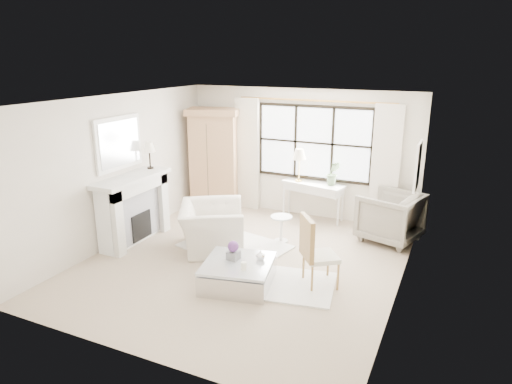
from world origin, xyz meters
TOP-DOWN VIEW (x-y plane):
  - floor at (0.00, 0.00)m, footprint 5.50×5.50m
  - ceiling at (0.00, 0.00)m, footprint 5.50×5.50m
  - wall_back at (0.00, 2.75)m, footprint 5.00×0.00m
  - wall_front at (0.00, -2.75)m, footprint 5.00×0.00m
  - wall_left at (-2.50, 0.00)m, footprint 0.00×5.50m
  - wall_right at (2.50, 0.00)m, footprint 0.00×5.50m
  - window_pane at (0.30, 2.73)m, footprint 2.40×0.02m
  - window_frame at (0.30, 2.72)m, footprint 2.50×0.04m
  - curtain_rod at (0.30, 2.67)m, footprint 3.30×0.04m
  - curtain_left at (-1.20, 2.65)m, footprint 0.55×0.10m
  - curtain_right at (1.80, 2.65)m, footprint 0.55×0.10m
  - fireplace at (-2.27, 0.00)m, footprint 0.58×1.66m
  - mirror_frame at (-2.47, 0.00)m, footprint 0.05×1.15m
  - mirror_glass at (-2.44, 0.00)m, footprint 0.02×1.00m
  - art_frame at (2.47, 1.70)m, footprint 0.04×0.62m
  - art_canvas at (2.45, 1.70)m, footprint 0.01×0.52m
  - mantel_lamp at (-2.27, 0.60)m, footprint 0.22×0.22m
  - armoire at (-1.88, 2.37)m, footprint 1.27×0.99m
  - console_table at (0.39, 2.51)m, footprint 1.37×0.72m
  - console_lamp at (0.07, 2.51)m, footprint 0.28×0.28m
  - orchid_plant at (0.80, 2.51)m, footprint 0.33×0.29m
  - side_table at (0.24, 1.10)m, footprint 0.40×0.40m
  - rug_left at (-0.42, 0.52)m, footprint 2.03×1.62m
  - rug_right at (0.91, -0.44)m, footprint 1.65×1.35m
  - club_armchair at (-0.77, 0.30)m, footprint 1.55×1.61m
  - wingback_chair at (2.05, 2.01)m, footprint 1.26×1.24m
  - french_chair at (1.37, -0.21)m, footprint 0.68×0.67m
  - coffee_table at (0.28, -0.73)m, footprint 1.19×1.19m
  - planter_box at (0.17, -0.67)m, footprint 0.18×0.18m
  - planter_flowers at (0.17, -0.67)m, footprint 0.17×0.17m
  - pillar_candle at (0.47, -0.93)m, footprint 0.08×0.08m
  - coffee_vase at (0.55, -0.51)m, footprint 0.14×0.14m

SIDE VIEW (x-z plane):
  - floor at x=0.00m, z-range 0.00..0.00m
  - rug_right at x=0.91m, z-range 0.00..0.03m
  - rug_left at x=-0.42m, z-range 0.00..0.03m
  - coffee_table at x=0.28m, z-range -0.01..0.37m
  - french_chair at x=1.37m, z-range -0.23..0.85m
  - side_table at x=0.24m, z-range 0.08..0.58m
  - console_table at x=0.39m, z-range 0.00..0.80m
  - club_armchair at x=-0.77m, z-range 0.00..0.81m
  - pillar_candle at x=0.47m, z-range 0.38..0.50m
  - planter_box at x=0.17m, z-range 0.38..0.51m
  - coffee_vase at x=0.55m, z-range 0.38..0.53m
  - wingback_chair at x=2.05m, z-range 0.00..0.93m
  - planter_flowers at x=0.17m, z-range 0.51..0.67m
  - fireplace at x=-2.27m, z-range 0.02..1.28m
  - orchid_plant at x=0.80m, z-range 0.80..1.30m
  - armoire at x=-1.88m, z-range 0.02..2.26m
  - curtain_left at x=-1.20m, z-range 0.00..2.47m
  - curtain_right at x=1.80m, z-range 0.00..2.47m
  - wall_left at x=-2.50m, z-range -1.40..4.10m
  - wall_right at x=2.50m, z-range -1.40..4.10m
  - wall_back at x=0.00m, z-range -1.15..3.85m
  - wall_front at x=0.00m, z-range -1.15..3.85m
  - console_lamp at x=0.07m, z-range 1.01..1.70m
  - art_frame at x=2.47m, z-range 1.14..1.96m
  - art_canvas at x=2.45m, z-range 1.19..1.91m
  - window_pane at x=0.30m, z-range 0.85..2.35m
  - window_frame at x=0.30m, z-range 0.85..2.35m
  - mantel_lamp at x=-2.27m, z-range 1.40..1.91m
  - mirror_frame at x=-2.47m, z-range 1.37..2.31m
  - mirror_glass at x=-2.44m, z-range 1.44..2.24m
  - curtain_rod at x=0.30m, z-range 2.45..2.49m
  - ceiling at x=0.00m, z-range 2.70..2.70m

